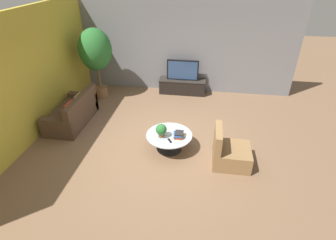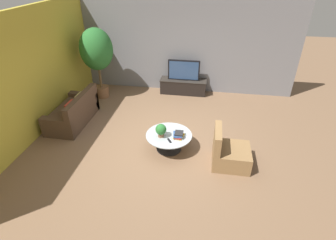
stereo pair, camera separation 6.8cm
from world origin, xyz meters
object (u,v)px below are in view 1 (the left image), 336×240
Objects in this scene: coffee_table at (169,139)px; armchair_wicker at (229,153)px; couch_by_wall at (73,114)px; potted_palm_tall at (95,52)px; media_console at (182,86)px; television at (183,70)px; potted_plant_tabletop at (161,130)px.

coffee_table is 1.25× the size of armchair_wicker.
potted_palm_tall is (0.15, 1.68, 1.22)m from couch_by_wall.
coffee_table is at bearing -89.72° from media_console.
television is 0.47× the size of potted_palm_tall.
potted_palm_tall is (-2.62, 2.47, 1.21)m from coffee_table.
potted_palm_tall is at bearing 174.80° from couch_by_wall.
armchair_wicker is at bearing -68.22° from media_console.
armchair_wicker is at bearing -68.21° from television.
armchair_wicker is 2.70× the size of potted_plant_tabletop.
couch_by_wall reaches higher than potted_plant_tabletop.
potted_plant_tabletop is at bearing -92.65° from television.
media_console is 3.29m from potted_plant_tabletop.
media_console reaches higher than coffee_table.
armchair_wicker is 0.39× the size of potted_palm_tall.
coffee_table is 1.40m from armchair_wicker.
couch_by_wall reaches higher than coffee_table.
potted_palm_tall is (-2.61, -0.69, 1.25)m from media_console.
coffee_table is (0.02, -3.17, -0.52)m from television.
media_console is at bearing 90.28° from coffee_table.
potted_plant_tabletop reaches higher than media_console.
couch_by_wall is 2.78m from potted_plant_tabletop.
television reaches higher than coffee_table.
armchair_wicker is at bearing 75.18° from couch_by_wall.
couch_by_wall is 2.08m from potted_palm_tall.
television is (0.00, -0.00, 0.56)m from media_console.
coffee_table is 0.49× the size of potted_palm_tall.
couch_by_wall is at bearing -95.20° from potted_palm_tall.
television is at bearing -90.00° from media_console.
coffee_table is 0.36m from potted_plant_tabletop.
television is 0.96× the size of coffee_table.
media_console is 1.43× the size of coffee_table.
couch_by_wall is 5.35× the size of potted_plant_tabletop.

